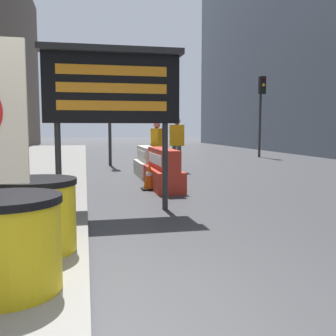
{
  "coord_description": "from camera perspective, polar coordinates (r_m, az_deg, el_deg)",
  "views": [
    {
      "loc": [
        -0.01,
        -2.66,
        1.43
      ],
      "look_at": [
        1.75,
        5.69,
        0.56
      ],
      "focal_mm": 42.0,
      "sensor_mm": 36.0,
      "label": 1
    }
  ],
  "objects": [
    {
      "name": "traffic_light_far_side",
      "position": [
        20.01,
        13.4,
        9.71
      ],
      "size": [
        0.28,
        0.44,
        3.93
      ],
      "color": "#2D2D30",
      "rests_on": "ground_plane"
    },
    {
      "name": "traffic_light_near_curb",
      "position": [
        15.3,
        -8.52,
        12.05
      ],
      "size": [
        0.28,
        0.44,
        4.32
      ],
      "color": "#2D2D30",
      "rests_on": "ground_plane"
    },
    {
      "name": "pedestrian_passerby",
      "position": [
        12.88,
        -1.63,
        3.75
      ],
      "size": [
        0.45,
        0.5,
        1.64
      ],
      "rotation": [
        0.0,
        0.0,
        4.14
      ],
      "color": "#514C42",
      "rests_on": "ground_plane"
    },
    {
      "name": "barrel_drum_middle",
      "position": [
        4.35,
        -18.63,
        -6.49
      ],
      "size": [
        0.85,
        0.85,
        0.77
      ],
      "color": "yellow",
      "rests_on": "sidewalk_left"
    },
    {
      "name": "message_board",
      "position": [
        6.74,
        -8.11,
        11.42
      ],
      "size": [
        2.38,
        0.36,
        2.76
      ],
      "color": "#28282B",
      "rests_on": "ground_plane"
    },
    {
      "name": "ground_plane",
      "position": [
        3.02,
        -11.08,
        -22.56
      ],
      "size": [
        120.0,
        120.0,
        0.0
      ],
      "primitive_type": "plane",
      "color": "#3F3F42"
    },
    {
      "name": "pedestrian_worker",
      "position": [
        12.9,
        1.29,
        4.1
      ],
      "size": [
        0.5,
        0.34,
        1.78
      ],
      "rotation": [
        0.0,
        0.0,
        3.0
      ],
      "color": "#514C42",
      "rests_on": "ground_plane"
    },
    {
      "name": "barrel_drum_foreground",
      "position": [
        3.39,
        -22.23,
        -10.12
      ],
      "size": [
        0.85,
        0.85,
        0.77
      ],
      "color": "yellow",
      "rests_on": "sidewalk_left"
    },
    {
      "name": "jersey_barrier_white",
      "position": [
        11.76,
        -3.04,
        0.7
      ],
      "size": [
        0.6,
        1.91,
        0.88
      ],
      "color": "silver",
      "rests_on": "ground_plane"
    },
    {
      "name": "jersey_barrier_red_striped",
      "position": [
        9.35,
        -0.73,
        -0.42
      ],
      "size": [
        0.63,
        2.13,
        0.95
      ],
      "color": "red",
      "rests_on": "ground_plane"
    },
    {
      "name": "traffic_cone_near",
      "position": [
        9.14,
        -2.71,
        -1.21
      ],
      "size": [
        0.36,
        0.36,
        0.65
      ],
      "color": "black",
      "rests_on": "ground_plane"
    }
  ]
}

